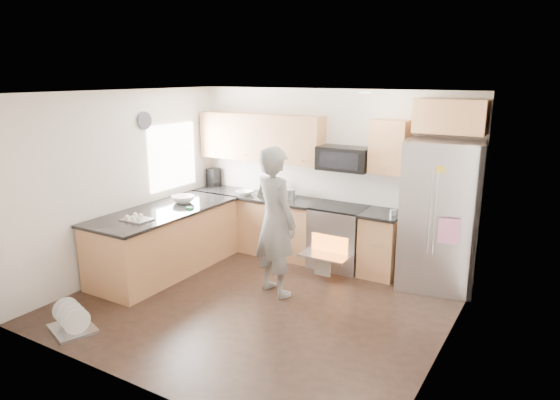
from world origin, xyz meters
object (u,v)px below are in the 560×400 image
Objects in this scene: person at (275,222)px; dish_rack at (72,323)px; refrigerator at (439,216)px; stove_range at (339,223)px.

person reaches higher than dish_rack.
dish_rack is at bearing -143.85° from refrigerator.
dish_rack is at bearing 75.19° from person.
dish_rack is (-1.44, -2.04, -0.88)m from person.
stove_range is at bearing -84.39° from person.
person is at bearing -104.75° from stove_range.
refrigerator is 4.70m from dish_rack.
refrigerator is at bearing 0.29° from stove_range.
stove_range is 3.81m from dish_rack.
person is (-0.34, -1.28, 0.30)m from stove_range.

